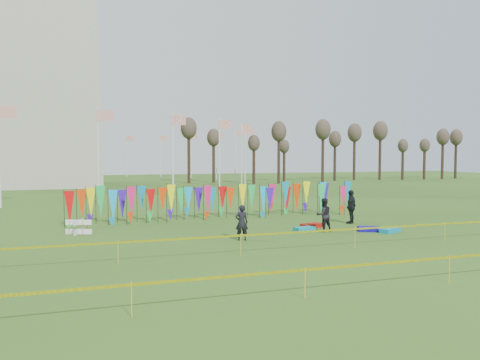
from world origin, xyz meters
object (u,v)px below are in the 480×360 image
object	(u,v)px
box_kite	(79,227)
kite_bag_teal	(390,230)
person_left	(242,223)
kite_bag_turquoise	(304,229)
person_mid	(324,215)
kite_bag_blue	(369,229)
person_right	(351,207)
kite_bag_red	(312,226)

from	to	relation	value
box_kite	kite_bag_teal	bearing A→B (deg)	-16.47
person_left	kite_bag_turquoise	bearing A→B (deg)	-150.69
person_mid	kite_bag_blue	distance (m)	2.55
kite_bag_blue	kite_bag_turquoise	bearing A→B (deg)	159.50
person_right	person_mid	bearing A→B (deg)	-1.57
person_left	person_right	world-z (taller)	person_right
person_left	kite_bag_turquoise	size ratio (longest dim) A/B	1.56
kite_bag_red	kite_bag_teal	world-z (taller)	kite_bag_red
person_left	person_mid	world-z (taller)	person_mid
box_kite	kite_bag_teal	size ratio (longest dim) A/B	0.65
box_kite	person_mid	bearing A→B (deg)	-14.66
kite_bag_blue	kite_bag_red	distance (m)	3.10
kite_bag_turquoise	kite_bag_teal	xyz separation A→B (m)	(4.00, -1.86, 0.01)
person_left	kite_bag_blue	distance (m)	7.27
box_kite	kite_bag_turquoise	world-z (taller)	box_kite
person_right	kite_bag_teal	distance (m)	3.56
person_mid	kite_bag_red	size ratio (longest dim) A/B	1.41
person_left	person_mid	bearing A→B (deg)	-159.76
box_kite	kite_bag_blue	bearing A→B (deg)	-14.90
kite_bag_turquoise	kite_bag_teal	distance (m)	4.41
kite_bag_blue	box_kite	bearing A→B (deg)	165.10
person_left	kite_bag_blue	world-z (taller)	person_left
person_right	kite_bag_blue	distance (m)	2.98
person_left	kite_bag_turquoise	world-z (taller)	person_left
person_mid	kite_bag_turquoise	xyz separation A→B (m)	(-0.86, 0.52, -0.77)
person_mid	kite_bag_turquoise	size ratio (longest dim) A/B	1.64
person_mid	kite_bag_blue	xyz separation A→B (m)	(2.34, -0.68, -0.76)
box_kite	kite_bag_teal	xyz separation A→B (m)	(15.34, -4.53, -0.27)
box_kite	person_mid	size ratio (longest dim) A/B	0.43
person_mid	kite_bag_teal	xyz separation A→B (m)	(3.14, -1.34, -0.77)
kite_bag_turquoise	kite_bag_red	bearing A→B (deg)	44.68
person_right	kite_bag_red	size ratio (longest dim) A/B	1.58
person_mid	kite_bag_teal	world-z (taller)	person_mid
kite_bag_blue	kite_bag_red	bearing A→B (deg)	136.85
person_mid	kite_bag_red	xyz separation A→B (m)	(0.08, 1.44, -0.77)
person_mid	person_left	bearing A→B (deg)	8.08
person_right	kite_bag_blue	bearing A→B (deg)	40.38
person_left	kite_bag_teal	size ratio (longest dim) A/B	1.42
person_left	kite_bag_blue	bearing A→B (deg)	-168.80
person_right	kite_bag_turquoise	xyz separation A→B (m)	(-3.83, -1.59, -0.88)
person_right	kite_bag_blue	size ratio (longest dim) A/B	1.68
person_right	kite_bag_teal	size ratio (longest dim) A/B	1.67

